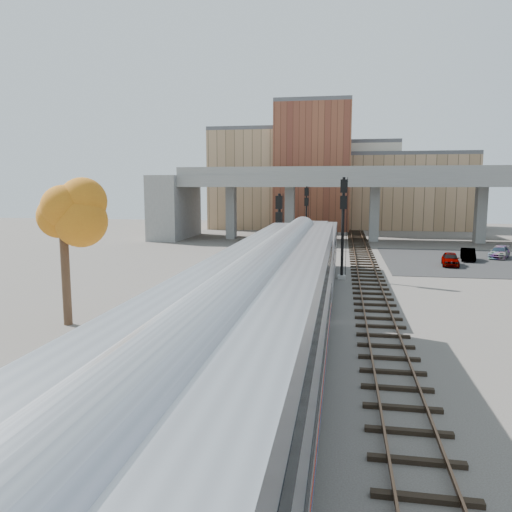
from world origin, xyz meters
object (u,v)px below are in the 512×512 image
(locomotive, at_px, (314,254))
(signal_mast_far, at_px, (306,218))
(car_a, at_px, (450,259))
(car_b, at_px, (468,254))
(car_c, at_px, (499,252))
(tree, at_px, (62,215))
(signal_mast_mid, at_px, (343,227))
(coach, at_px, (266,346))
(signal_mast_near, at_px, (279,246))

(locomotive, distance_m, signal_mast_far, 21.38)
(locomotive, height_order, car_a, locomotive)
(car_b, xyz_separation_m, car_c, (3.47, 2.29, -0.01))
(car_c, bearing_deg, tree, -110.23)
(signal_mast_mid, bearing_deg, locomotive, -124.61)
(car_a, bearing_deg, coach, -101.29)
(signal_mast_mid, bearing_deg, car_b, 44.39)
(tree, bearing_deg, car_a, 44.84)
(car_a, bearing_deg, signal_mast_mid, -132.28)
(signal_mast_near, bearing_deg, signal_mast_mid, 56.68)
(car_a, xyz_separation_m, car_b, (2.34, 3.64, -0.02))
(locomotive, height_order, signal_mast_far, signal_mast_far)
(signal_mast_near, bearing_deg, coach, -83.78)
(signal_mast_near, relative_size, car_c, 1.70)
(signal_mast_far, distance_m, car_a, 17.37)
(coach, height_order, signal_mast_mid, signal_mast_mid)
(car_a, bearing_deg, signal_mast_near, -126.04)
(signal_mast_far, distance_m, car_c, 20.18)
(locomotive, bearing_deg, car_b, 46.30)
(locomotive, distance_m, car_c, 24.26)
(signal_mast_near, bearing_deg, tree, -137.18)
(coach, distance_m, signal_mast_mid, 25.61)
(car_b, bearing_deg, coach, -101.03)
(signal_mast_near, distance_m, car_a, 19.92)
(signal_mast_near, relative_size, tree, 0.87)
(signal_mast_near, height_order, signal_mast_far, signal_mast_far)
(tree, xyz_separation_m, car_a, (23.51, 23.38, -5.05))
(coach, distance_m, car_c, 43.17)
(locomotive, relative_size, signal_mast_far, 2.69)
(signal_mast_near, bearing_deg, car_a, 46.21)
(signal_mast_far, bearing_deg, signal_mast_near, -90.00)
(signal_mast_mid, relative_size, car_b, 2.21)
(car_b, bearing_deg, tree, -124.25)
(coach, xyz_separation_m, tree, (-11.94, 10.15, 2.90))
(locomotive, bearing_deg, car_a, 43.35)
(signal_mast_near, relative_size, signal_mast_mid, 0.85)
(coach, distance_m, tree, 15.94)
(signal_mast_near, relative_size, signal_mast_far, 0.94)
(locomotive, xyz_separation_m, signal_mast_mid, (2.00, 2.90, 1.71))
(signal_mast_mid, distance_m, car_a, 12.92)
(signal_mast_mid, height_order, car_a, signal_mast_mid)
(signal_mast_far, bearing_deg, coach, -87.26)
(car_b, bearing_deg, signal_mast_mid, -126.13)
(signal_mast_far, distance_m, car_b, 17.59)
(car_a, bearing_deg, locomotive, -128.91)
(locomotive, xyz_separation_m, signal_mast_near, (-2.10, -3.34, 0.94))
(locomotive, height_order, signal_mast_near, signal_mast_near)
(signal_mast_far, bearing_deg, locomotive, -84.35)
(signal_mast_near, height_order, signal_mast_mid, signal_mast_mid)
(coach, distance_m, car_a, 35.53)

